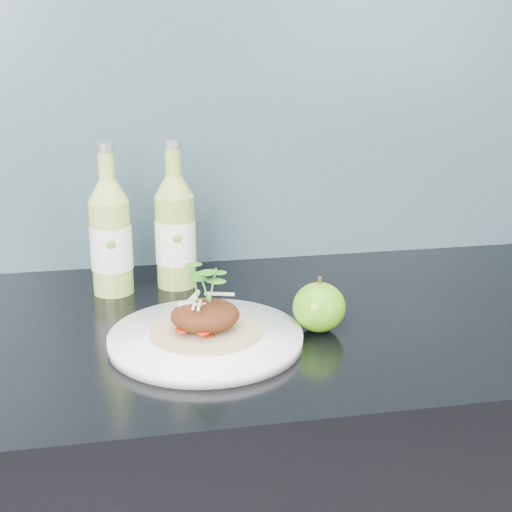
# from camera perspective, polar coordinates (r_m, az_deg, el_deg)

# --- Properties ---
(subway_backsplash) EXTENTS (4.00, 0.02, 0.70)m
(subway_backsplash) POSITION_cam_1_polar(r_m,az_deg,el_deg) (1.25, -5.82, 15.13)
(subway_backsplash) COLOR #6A98A7
(subway_backsplash) RESTS_ON kitchen_counter
(dinner_plate) EXTENTS (0.33, 0.33, 0.02)m
(dinner_plate) POSITION_cam_1_polar(r_m,az_deg,el_deg) (0.96, -4.04, -6.59)
(dinner_plate) COLOR white
(dinner_plate) RESTS_ON kitchen_counter
(pork_taco) EXTENTS (0.15, 0.15, 0.10)m
(pork_taco) POSITION_cam_1_polar(r_m,az_deg,el_deg) (0.94, -4.09, -4.58)
(pork_taco) COLOR #A0855B
(pork_taco) RESTS_ON dinner_plate
(green_apple) EXTENTS (0.08, 0.08, 0.08)m
(green_apple) POSITION_cam_1_polar(r_m,az_deg,el_deg) (0.99, 5.07, -4.10)
(green_apple) COLOR #4F8E0F
(green_apple) RESTS_ON kitchen_counter
(cider_bottle_left) EXTENTS (0.07, 0.07, 0.24)m
(cider_bottle_left) POSITION_cam_1_polar(r_m,az_deg,el_deg) (1.14, -11.54, 1.47)
(cider_bottle_left) COLOR #9CC150
(cider_bottle_left) RESTS_ON kitchen_counter
(cider_bottle_right) EXTENTS (0.07, 0.07, 0.24)m
(cider_bottle_right) POSITION_cam_1_polar(r_m,az_deg,el_deg) (1.16, -6.47, 1.94)
(cider_bottle_right) COLOR #91AD48
(cider_bottle_right) RESTS_ON kitchen_counter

